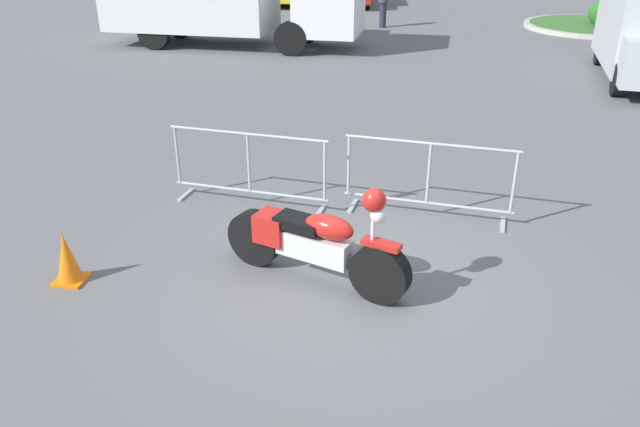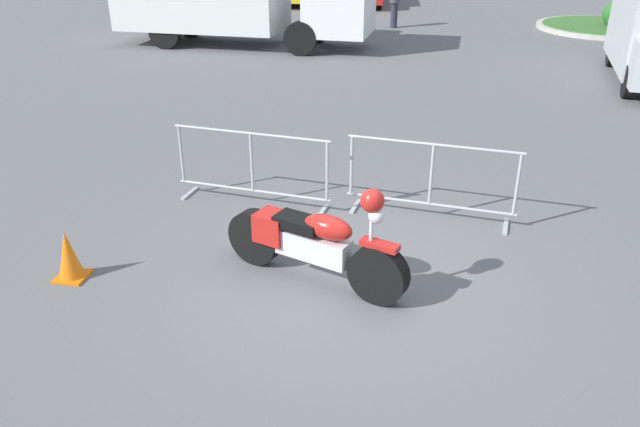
% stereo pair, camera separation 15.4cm
% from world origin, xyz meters
% --- Properties ---
extents(ground_plane, '(120.00, 120.00, 0.00)m').
position_xyz_m(ground_plane, '(0.00, 0.00, 0.00)').
color(ground_plane, '#5B5B5E').
extents(motorcycle, '(2.19, 0.98, 1.29)m').
position_xyz_m(motorcycle, '(-0.43, -0.08, 0.49)').
color(motorcycle, black).
rests_on(motorcycle, ground).
extents(crowd_barrier_near, '(2.28, 0.71, 1.07)m').
position_xyz_m(crowd_barrier_near, '(-1.67, 1.79, 0.56)').
color(crowd_barrier_near, '#9EA0A5').
rests_on(crowd_barrier_near, ground).
extents(crowd_barrier_far, '(2.28, 0.71, 1.07)m').
position_xyz_m(crowd_barrier_far, '(0.80, 1.79, 0.56)').
color(crowd_barrier_far, '#9EA0A5').
rests_on(crowd_barrier_far, ground).
extents(pedestrian, '(0.43, 0.43, 1.69)m').
position_xyz_m(pedestrian, '(-0.83, 17.00, 0.92)').
color(pedestrian, '#262838').
rests_on(pedestrian, ground).
extents(planter_island, '(4.65, 4.65, 0.99)m').
position_xyz_m(planter_island, '(6.63, 17.85, 0.22)').
color(planter_island, '#ADA89E').
rests_on(planter_island, ground).
extents(traffic_cone, '(0.34, 0.34, 0.59)m').
position_xyz_m(traffic_cone, '(-3.16, -0.53, 0.29)').
color(traffic_cone, orange).
rests_on(traffic_cone, ground).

